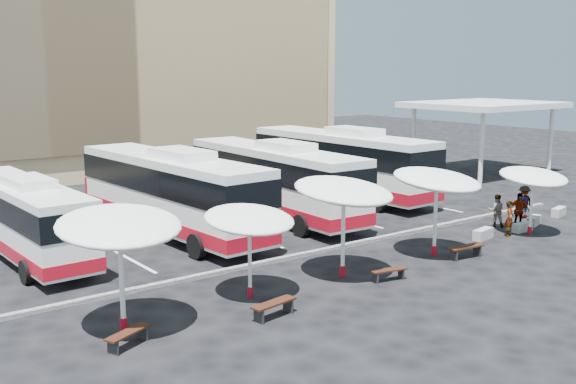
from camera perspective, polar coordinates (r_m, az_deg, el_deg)
ground at (r=27.57m, az=2.11°, el=-5.64°), size 120.00×120.00×0.00m
sandstone_building at (r=55.22m, az=-19.94°, el=15.07°), size 42.00×18.25×29.60m
service_canopy at (r=50.98m, az=16.24°, el=6.96°), size 10.00×8.00×5.20m
curb_divider at (r=27.92m, az=1.46°, el=-5.27°), size 34.00×0.25×0.15m
bay_lines at (r=33.94m, az=-6.45°, el=-2.60°), size 24.15×12.00×0.01m
bus_0 at (r=29.37m, az=-21.49°, el=-1.85°), size 2.76×10.88×3.43m
bus_1 at (r=31.50m, az=-9.91°, el=0.15°), size 3.50×13.01×4.09m
bus_2 at (r=34.68m, az=-1.22°, el=1.21°), size 3.24×12.76×4.03m
bus_3 at (r=40.21m, az=4.48°, el=2.62°), size 3.39×13.41×4.23m
sunshade_0 at (r=19.90m, az=-14.10°, el=-2.83°), size 3.91×3.96×3.75m
sunshade_1 at (r=22.39m, az=-3.29°, el=-2.35°), size 3.20×3.24×3.17m
sunshade_2 at (r=24.53m, az=4.74°, el=0.05°), size 4.54×4.57×3.80m
sunshade_3 at (r=27.94m, az=12.50°, el=0.98°), size 4.32×4.35×3.72m
sunshade_4 at (r=32.92m, az=20.05°, el=1.21°), size 3.71×3.74×3.19m
wood_bench_0 at (r=19.62m, az=-13.40°, el=-11.70°), size 1.52×0.96×0.45m
wood_bench_1 at (r=21.21m, az=-1.21°, el=-9.59°), size 1.67×0.69×0.50m
wood_bench_2 at (r=24.96m, az=8.51°, el=-6.70°), size 1.46×0.65×0.43m
wood_bench_3 at (r=28.43m, az=14.81°, el=-4.68°), size 1.70×0.63×0.51m
conc_bench_0 at (r=31.79m, az=16.19°, el=-3.43°), size 1.31×0.64×0.47m
conc_bench_1 at (r=33.78m, az=19.22°, el=-2.83°), size 1.14×0.41×0.42m
conc_bench_2 at (r=35.33m, az=20.10°, el=-2.30°), size 1.24×0.74×0.44m
conc_bench_3 at (r=37.94m, az=21.94°, el=-1.57°), size 1.27×0.67×0.45m
passenger_0 at (r=32.56m, az=18.24°, el=-2.16°), size 0.72×0.64×1.64m
passenger_1 at (r=34.25m, az=17.26°, el=-1.52°), size 0.99×0.99×1.62m
passenger_2 at (r=34.20m, az=18.94°, el=-1.51°), size 1.07×0.97×1.75m
passenger_3 at (r=36.68m, az=19.35°, el=-0.80°), size 1.16×0.75×1.69m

